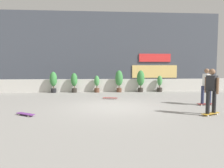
% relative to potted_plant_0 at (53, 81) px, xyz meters
% --- Properties ---
extents(ground_plane, '(48.00, 48.00, 0.00)m').
position_rel_potted_plant_0_xyz_m(ground_plane, '(3.78, -5.55, -0.84)').
color(ground_plane, gray).
extents(planter_wall, '(18.00, 0.40, 0.90)m').
position_rel_potted_plant_0_xyz_m(planter_wall, '(3.78, 0.45, -0.39)').
color(planter_wall, beige).
rests_on(planter_wall, ground).
extents(building_backdrop, '(20.00, 2.08, 6.50)m').
position_rel_potted_plant_0_xyz_m(building_backdrop, '(3.79, 4.45, 2.41)').
color(building_backdrop, '#424751').
rests_on(building_backdrop, ground).
extents(potted_plant_0, '(0.49, 0.49, 1.45)m').
position_rel_potted_plant_0_xyz_m(potted_plant_0, '(0.00, 0.00, 0.00)').
color(potted_plant_0, black).
rests_on(potted_plant_0, ground).
extents(potted_plant_1, '(0.45, 0.45, 1.36)m').
position_rel_potted_plant_0_xyz_m(potted_plant_1, '(1.43, 0.00, -0.07)').
color(potted_plant_1, '#2D2823').
rests_on(potted_plant_1, ground).
extents(potted_plant_2, '(0.36, 0.36, 1.18)m').
position_rel_potted_plant_0_xyz_m(potted_plant_2, '(3.00, 0.00, -0.22)').
color(potted_plant_2, brown).
rests_on(potted_plant_2, ground).
extents(potted_plant_3, '(0.54, 0.54, 1.55)m').
position_rel_potted_plant_0_xyz_m(potted_plant_3, '(4.58, 0.00, 0.07)').
color(potted_plant_3, brown).
rests_on(potted_plant_3, ground).
extents(potted_plant_4, '(0.54, 0.54, 1.55)m').
position_rel_potted_plant_0_xyz_m(potted_plant_4, '(6.13, -0.00, 0.07)').
color(potted_plant_4, '#2D2823').
rests_on(potted_plant_4, ground).
extents(potted_plant_5, '(0.36, 0.36, 1.17)m').
position_rel_potted_plant_0_xyz_m(potted_plant_5, '(7.52, 0.00, -0.23)').
color(potted_plant_5, '#2D2823').
rests_on(potted_plant_5, ground).
extents(skater_by_wall_right, '(0.81, 0.56, 1.70)m').
position_rel_potted_plant_0_xyz_m(skater_by_wall_right, '(8.05, -5.45, 0.10)').
color(skater_by_wall_right, maroon).
rests_on(skater_by_wall_right, ground).
extents(skater_foreground, '(0.81, 0.52, 1.70)m').
position_rel_potted_plant_0_xyz_m(skater_foreground, '(7.16, -7.45, 0.10)').
color(skater_foreground, '#BF8C26').
rests_on(skater_foreground, ground).
extents(skateboard_near_camera, '(0.78, 0.61, 0.08)m').
position_rel_potted_plant_0_xyz_m(skateboard_near_camera, '(0.41, -7.03, -0.78)').
color(skateboard_near_camera, '#72338C').
rests_on(skateboard_near_camera, ground).
extents(skateboard_aside, '(0.82, 0.35, 0.08)m').
position_rel_potted_plant_0_xyz_m(skateboard_aside, '(3.74, -3.24, -0.78)').
color(skateboard_aside, maroon).
rests_on(skateboard_aside, ground).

